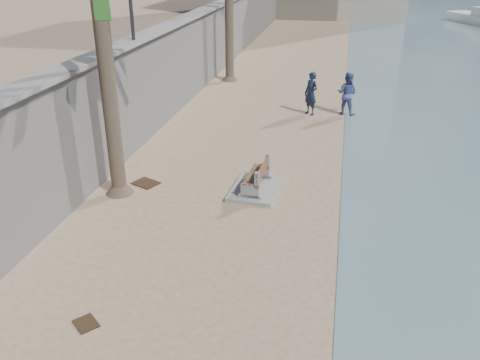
{
  "coord_description": "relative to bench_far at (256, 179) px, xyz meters",
  "views": [
    {
      "loc": [
        1.76,
        -4.08,
        6.43
      ],
      "look_at": [
        -0.5,
        7.0,
        1.2
      ],
      "focal_mm": 38.0,
      "sensor_mm": 36.0,
      "label": 1
    }
  ],
  "objects": [
    {
      "name": "seawall",
      "position": [
        -4.76,
        11.05,
        1.4
      ],
      "size": [
        0.45,
        70.0,
        3.5
      ],
      "primitive_type": "cube",
      "color": "gray",
      "rests_on": "ground_plane"
    },
    {
      "name": "wall_cap",
      "position": [
        -4.76,
        11.05,
        3.2
      ],
      "size": [
        0.8,
        70.0,
        0.12
      ],
      "primitive_type": "cube",
      "color": "gray",
      "rests_on": "seawall"
    },
    {
      "name": "bench_far",
      "position": [
        0.0,
        0.0,
        0.0
      ],
      "size": [
        1.41,
        1.99,
        0.8
      ],
      "color": "gray",
      "rests_on": "ground_plane"
    },
    {
      "name": "person_a",
      "position": [
        0.98,
        7.64,
        0.67
      ],
      "size": [
        0.88,
        0.86,
        2.03
      ],
      "primitive_type": "imported",
      "rotation": [
        0.0,
        0.0,
        -0.72
      ],
      "color": "#141E37",
      "rests_on": "ground_plane"
    },
    {
      "name": "person_b",
      "position": [
        2.44,
        7.97,
        0.62
      ],
      "size": [
        1.12,
        0.99,
        1.94
      ],
      "primitive_type": "imported",
      "rotation": [
        0.0,
        0.0,
        2.82
      ],
      "color": "#475493",
      "rests_on": "ground_plane"
    },
    {
      "name": "debris_c",
      "position": [
        -3.27,
        -0.21,
        -0.34
      ],
      "size": [
        0.9,
        0.82,
        0.03
      ],
      "primitive_type": "cube",
      "rotation": [
        0.0,
        0.0,
        5.86
      ],
      "color": "#382616",
      "rests_on": "ground_plane"
    },
    {
      "name": "debris_d",
      "position": [
        -2.12,
        -6.28,
        -0.34
      ],
      "size": [
        0.59,
        0.58,
        0.03
      ],
      "primitive_type": "cube",
      "rotation": [
        0.0,
        0.0,
        5.57
      ],
      "color": "#382616",
      "rests_on": "ground_plane"
    }
  ]
}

